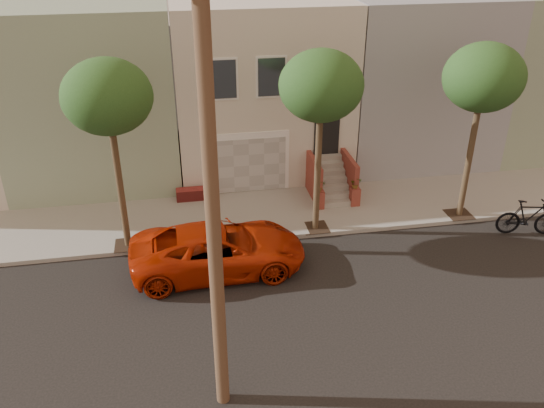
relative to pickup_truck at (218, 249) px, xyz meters
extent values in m
plane|color=black|center=(2.59, -2.14, -0.76)|extent=(90.00, 90.00, 0.00)
cube|color=gray|center=(2.59, 3.21, -0.68)|extent=(40.00, 3.70, 0.15)
cube|color=beige|center=(2.59, 9.06, 2.89)|extent=(7.00, 8.00, 7.00)
cube|color=gray|center=(-4.21, 9.06, 2.89)|extent=(6.50, 8.00, 7.00)
cube|color=#9B9DA3|center=(9.39, 9.06, 2.89)|extent=(6.50, 8.00, 7.00)
cube|color=gray|center=(15.89, 9.06, 2.89)|extent=(6.50, 8.00, 7.00)
cube|color=white|center=(1.69, 5.08, 0.64)|extent=(3.20, 0.12, 2.50)
cube|color=#B3B3AF|center=(1.69, 5.02, 0.54)|extent=(2.90, 0.06, 2.20)
cube|color=gray|center=(1.69, 3.21, -0.60)|extent=(3.20, 3.70, 0.02)
cube|color=#9D2E2A|center=(-0.51, 4.76, -0.39)|extent=(1.40, 0.45, 0.44)
cube|color=black|center=(4.79, 5.03, 1.79)|extent=(1.00, 0.06, 2.00)
cube|color=#3F4751|center=(0.79, 5.03, 3.99)|extent=(1.00, 0.06, 1.40)
cube|color=white|center=(0.79, 5.05, 3.99)|extent=(1.15, 0.05, 1.55)
cube|color=#3F4751|center=(2.59, 5.03, 3.99)|extent=(1.00, 0.06, 1.40)
cube|color=white|center=(2.59, 5.05, 3.99)|extent=(1.15, 0.05, 1.55)
cube|color=#3F4751|center=(4.39, 5.03, 3.99)|extent=(1.00, 0.06, 1.40)
cube|color=white|center=(4.39, 5.05, 3.99)|extent=(1.15, 0.05, 1.55)
cube|color=gray|center=(4.79, 3.24, -0.51)|extent=(1.20, 0.28, 0.20)
cube|color=gray|center=(4.79, 3.52, -0.31)|extent=(1.20, 0.28, 0.20)
cube|color=gray|center=(4.79, 3.80, -0.11)|extent=(1.20, 0.28, 0.20)
cube|color=gray|center=(4.79, 4.08, 0.09)|extent=(1.20, 0.28, 0.20)
cube|color=gray|center=(4.79, 4.36, 0.29)|extent=(1.20, 0.28, 0.20)
cube|color=gray|center=(4.79, 4.64, 0.49)|extent=(1.20, 0.28, 0.20)
cube|color=gray|center=(4.79, 4.92, 0.69)|extent=(1.20, 0.28, 0.20)
cube|color=brown|center=(4.09, 4.08, 0.19)|extent=(0.18, 1.96, 1.60)
cube|color=brown|center=(5.49, 4.08, 0.19)|extent=(0.18, 1.96, 1.60)
cube|color=brown|center=(4.09, 3.20, -0.26)|extent=(0.35, 0.35, 0.70)
imported|color=#1A3F16|center=(4.09, 3.20, 0.32)|extent=(0.40, 0.35, 0.45)
cube|color=brown|center=(5.49, 3.20, -0.26)|extent=(0.35, 0.35, 0.70)
imported|color=#1A3F16|center=(5.49, 3.20, 0.32)|extent=(0.41, 0.35, 0.45)
cube|color=#2D2116|center=(-2.91, 1.76, -0.60)|extent=(0.90, 0.90, 0.02)
cylinder|color=#3C2B1B|center=(-2.91, 1.76, 1.49)|extent=(0.22, 0.22, 4.20)
ellipsoid|color=#1A3F16|center=(-2.91, 1.76, 4.54)|extent=(2.70, 2.57, 2.29)
cube|color=#2D2116|center=(3.59, 1.76, -0.60)|extent=(0.90, 0.90, 0.02)
cylinder|color=#3C2B1B|center=(3.59, 1.76, 1.49)|extent=(0.22, 0.22, 4.20)
ellipsoid|color=#1A3F16|center=(3.59, 1.76, 4.54)|extent=(2.70, 2.57, 2.29)
cube|color=#2D2116|center=(9.09, 1.76, -0.60)|extent=(0.90, 0.90, 0.02)
cylinder|color=#3C2B1B|center=(9.09, 1.76, 1.49)|extent=(0.22, 0.22, 4.20)
ellipsoid|color=#1A3F16|center=(9.09, 1.76, 4.54)|extent=(2.70, 2.57, 2.29)
cylinder|color=#4D3524|center=(-0.41, -5.34, 4.24)|extent=(0.30, 0.30, 10.00)
imported|color=#B02206|center=(0.00, 0.00, 0.00)|extent=(5.52, 2.64, 1.52)
imported|color=black|center=(10.88, 0.29, -0.10)|extent=(2.28, 1.07, 1.32)
camera|label=1|loc=(-0.93, -14.77, 9.42)|focal=36.71mm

